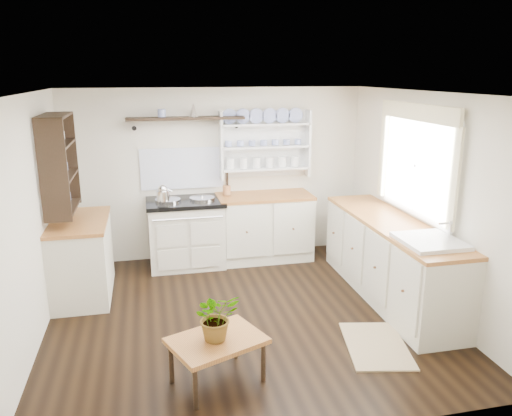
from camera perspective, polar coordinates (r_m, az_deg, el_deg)
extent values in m
cube|color=black|center=(5.41, -1.35, -12.11)|extent=(4.00, 3.80, 0.01)
cube|color=beige|center=(6.81, -4.52, 3.89)|extent=(4.00, 0.02, 2.30)
cube|color=beige|center=(5.71, 18.68, 0.88)|extent=(0.02, 3.80, 2.30)
cube|color=beige|center=(5.02, -24.44, -1.60)|extent=(0.02, 3.80, 2.30)
cube|color=white|center=(4.81, -1.53, 13.01)|extent=(4.00, 3.80, 0.01)
cube|color=white|center=(5.74, 17.87, 4.61)|extent=(0.04, 1.40, 1.00)
cube|color=white|center=(5.73, 17.70, 4.60)|extent=(0.02, 1.50, 1.10)
cube|color=#FFEECB|center=(5.65, 18.00, 10.39)|extent=(0.04, 1.55, 0.18)
cube|color=beige|center=(6.64, -7.95, -3.06)|extent=(0.95, 0.62, 0.84)
cube|color=black|center=(6.51, -8.09, 0.67)|extent=(0.99, 0.66, 0.05)
cylinder|color=silver|center=(6.49, -10.04, 0.90)|extent=(0.32, 0.32, 0.03)
cylinder|color=silver|center=(6.52, -6.19, 1.11)|extent=(0.32, 0.32, 0.03)
cylinder|color=silver|center=(6.21, -7.79, -1.21)|extent=(0.86, 0.02, 0.02)
cube|color=beige|center=(6.81, 0.97, -2.24)|extent=(1.25, 0.60, 0.88)
cube|color=brown|center=(6.69, 0.98, 1.35)|extent=(1.27, 0.63, 0.04)
cube|color=beige|center=(5.85, 15.06, -5.78)|extent=(0.60, 2.40, 0.88)
cube|color=brown|center=(5.71, 15.36, -1.65)|extent=(0.62, 2.43, 0.04)
cube|color=white|center=(5.12, 19.16, -4.86)|extent=(0.55, 0.60, 0.28)
cylinder|color=silver|center=(5.17, 21.24, -2.55)|extent=(0.02, 0.02, 0.22)
cube|color=beige|center=(6.03, -19.25, -5.49)|extent=(0.60, 1.10, 0.88)
cube|color=brown|center=(5.90, -19.62, -1.48)|extent=(0.62, 1.13, 0.04)
cube|color=white|center=(6.85, 0.87, 7.38)|extent=(1.20, 0.03, 0.90)
cube|color=white|center=(6.76, 1.05, 7.28)|extent=(1.20, 0.22, 0.02)
cylinder|color=navy|center=(6.74, 1.04, 9.56)|extent=(0.20, 0.02, 0.20)
cube|color=black|center=(6.53, -8.03, 10.12)|extent=(1.50, 0.24, 0.04)
cone|color=black|center=(6.60, -13.74, 8.93)|extent=(0.06, 0.20, 0.06)
cone|color=black|center=(6.70, -2.42, 9.43)|extent=(0.06, 0.20, 0.06)
cube|color=black|center=(5.77, -21.59, 4.83)|extent=(0.28, 0.80, 1.05)
cylinder|color=#AF6D40|center=(6.65, -3.38, 2.04)|extent=(0.11, 0.11, 0.12)
cube|color=brown|center=(4.21, -4.50, -14.89)|extent=(0.88, 0.76, 0.04)
cylinder|color=black|center=(4.03, -6.93, -19.81)|extent=(0.04, 0.04, 0.36)
cylinder|color=black|center=(4.35, -9.67, -17.04)|extent=(0.04, 0.04, 0.36)
cylinder|color=black|center=(4.31, 0.85, -17.17)|extent=(0.04, 0.04, 0.36)
cylinder|color=black|center=(4.61, -2.32, -14.85)|extent=(0.04, 0.04, 0.36)
imported|color=#3F7233|center=(4.10, -4.56, -12.22)|extent=(0.42, 0.38, 0.40)
cube|color=#80654A|center=(4.99, 13.55, -15.01)|extent=(0.71, 0.94, 0.02)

